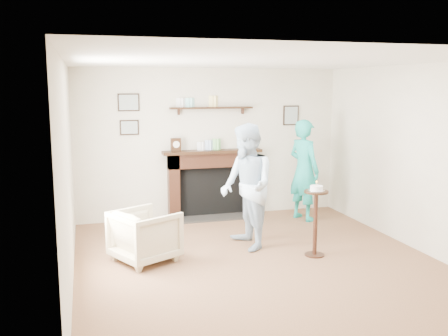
{
  "coord_description": "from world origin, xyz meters",
  "views": [
    {
      "loc": [
        -2.06,
        -5.63,
        2.2
      ],
      "look_at": [
        -0.22,
        0.9,
        1.09
      ],
      "focal_mm": 40.0,
      "sensor_mm": 36.0,
      "label": 1
    }
  ],
  "objects": [
    {
      "name": "armchair",
      "position": [
        -1.37,
        0.52,
        0.0
      ],
      "size": [
        0.98,
        0.97,
        0.66
      ],
      "primitive_type": "imported",
      "rotation": [
        0.0,
        0.0,
        2.05
      ],
      "color": "gray",
      "rests_on": "ground"
    },
    {
      "name": "woman",
      "position": [
        1.42,
        1.83,
        0.0
      ],
      "size": [
        0.59,
        0.71,
        1.67
      ],
      "primitive_type": "imported",
      "rotation": [
        0.0,
        0.0,
        1.94
      ],
      "color": "teal",
      "rests_on": "ground"
    },
    {
      "name": "man",
      "position": [
        0.04,
        0.66,
        0.0
      ],
      "size": [
        0.71,
        0.88,
        1.72
      ],
      "primitive_type": "imported",
      "rotation": [
        0.0,
        0.0,
        -1.49
      ],
      "color": "#C9DDFB",
      "rests_on": "ground"
    },
    {
      "name": "ground",
      "position": [
        0.0,
        0.0,
        0.0
      ],
      "size": [
        5.0,
        5.0,
        0.0
      ],
      "primitive_type": "plane",
      "color": "brown",
      "rests_on": "ground"
    },
    {
      "name": "room_shell",
      "position": [
        -0.0,
        0.69,
        1.62
      ],
      "size": [
        4.54,
        5.02,
        2.52
      ],
      "color": "beige",
      "rests_on": "ground"
    },
    {
      "name": "pedestal_table",
      "position": [
        0.8,
        0.11,
        0.61
      ],
      "size": [
        0.31,
        0.31,
        1.0
      ],
      "color": "black",
      "rests_on": "ground"
    }
  ]
}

